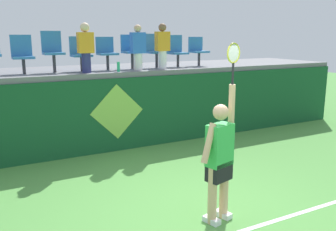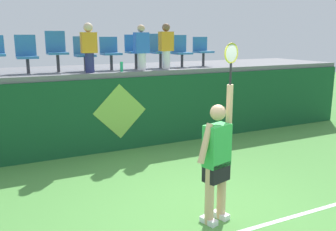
{
  "view_description": "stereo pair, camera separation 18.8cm",
  "coord_description": "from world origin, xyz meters",
  "px_view_note": "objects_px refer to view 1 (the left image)",
  "views": [
    {
      "loc": [
        -2.93,
        -4.22,
        2.63
      ],
      "look_at": [
        0.01,
        1.27,
        1.27
      ],
      "focal_mm": 39.22,
      "sensor_mm": 36.0,
      "label": 1
    },
    {
      "loc": [
        -2.76,
        -4.31,
        2.63
      ],
      "look_at": [
        0.01,
        1.27,
        1.27
      ],
      "focal_mm": 39.22,
      "sensor_mm": 36.0,
      "label": 2
    }
  ],
  "objects_px": {
    "stadium_chair_8": "(198,50)",
    "stadium_chair_3": "(80,52)",
    "spectator_1": "(138,47)",
    "spectator_0": "(86,47)",
    "stadium_chair_4": "(106,51)",
    "stadium_chair_6": "(155,49)",
    "spectator_2": "(162,45)",
    "stadium_chair_1": "(22,53)",
    "stadium_chair_7": "(177,50)",
    "stadium_chair_5": "(131,49)",
    "water_bottle": "(118,67)",
    "tennis_player": "(220,157)",
    "stadium_chair_2": "(53,49)"
  },
  "relations": [
    {
      "from": "spectator_2",
      "to": "water_bottle",
      "type": "bearing_deg",
      "value": -170.61
    },
    {
      "from": "stadium_chair_5",
      "to": "spectator_2",
      "type": "height_order",
      "value": "spectator_2"
    },
    {
      "from": "stadium_chair_8",
      "to": "spectator_2",
      "type": "height_order",
      "value": "spectator_2"
    },
    {
      "from": "stadium_chair_3",
      "to": "stadium_chair_4",
      "type": "relative_size",
      "value": 1.02
    },
    {
      "from": "stadium_chair_2",
      "to": "stadium_chair_5",
      "type": "height_order",
      "value": "stadium_chair_2"
    },
    {
      "from": "stadium_chair_1",
      "to": "spectator_2",
      "type": "xyz_separation_m",
      "value": [
        3.22,
        -0.41,
        0.14
      ]
    },
    {
      "from": "stadium_chair_5",
      "to": "stadium_chair_8",
      "type": "height_order",
      "value": "stadium_chair_5"
    },
    {
      "from": "stadium_chair_6",
      "to": "spectator_2",
      "type": "height_order",
      "value": "spectator_2"
    },
    {
      "from": "stadium_chair_6",
      "to": "stadium_chair_8",
      "type": "height_order",
      "value": "stadium_chair_6"
    },
    {
      "from": "stadium_chair_3",
      "to": "spectator_0",
      "type": "distance_m",
      "value": 0.49
    },
    {
      "from": "stadium_chair_1",
      "to": "stadium_chair_7",
      "type": "relative_size",
      "value": 1.01
    },
    {
      "from": "water_bottle",
      "to": "stadium_chair_5",
      "type": "distance_m",
      "value": 0.91
    },
    {
      "from": "spectator_0",
      "to": "stadium_chair_4",
      "type": "bearing_deg",
      "value": 36.35
    },
    {
      "from": "water_bottle",
      "to": "stadium_chair_2",
      "type": "bearing_deg",
      "value": 155.18
    },
    {
      "from": "spectator_0",
      "to": "water_bottle",
      "type": "bearing_deg",
      "value": -11.13
    },
    {
      "from": "stadium_chair_4",
      "to": "tennis_player",
      "type": "bearing_deg",
      "value": -89.48
    },
    {
      "from": "stadium_chair_4",
      "to": "stadium_chair_8",
      "type": "height_order",
      "value": "stadium_chair_4"
    },
    {
      "from": "stadium_chair_1",
      "to": "spectator_0",
      "type": "height_order",
      "value": "spectator_0"
    },
    {
      "from": "stadium_chair_8",
      "to": "spectator_0",
      "type": "distance_m",
      "value": 3.27
    },
    {
      "from": "stadium_chair_1",
      "to": "stadium_chair_7",
      "type": "distance_m",
      "value": 3.85
    },
    {
      "from": "spectator_0",
      "to": "spectator_2",
      "type": "bearing_deg",
      "value": 1.98
    },
    {
      "from": "stadium_chair_3",
      "to": "stadium_chair_6",
      "type": "xyz_separation_m",
      "value": [
        1.95,
        0.0,
        0.04
      ]
    },
    {
      "from": "stadium_chair_5",
      "to": "stadium_chair_7",
      "type": "distance_m",
      "value": 1.31
    },
    {
      "from": "stadium_chair_7",
      "to": "stadium_chair_8",
      "type": "height_order",
      "value": "stadium_chair_7"
    },
    {
      "from": "stadium_chair_3",
      "to": "spectator_2",
      "type": "height_order",
      "value": "spectator_2"
    },
    {
      "from": "stadium_chair_2",
      "to": "spectator_2",
      "type": "bearing_deg",
      "value": -9.01
    },
    {
      "from": "stadium_chair_7",
      "to": "spectator_1",
      "type": "height_order",
      "value": "spectator_1"
    },
    {
      "from": "stadium_chair_8",
      "to": "stadium_chair_3",
      "type": "bearing_deg",
      "value": 179.91
    },
    {
      "from": "stadium_chair_4",
      "to": "stadium_chair_7",
      "type": "height_order",
      "value": "stadium_chair_7"
    },
    {
      "from": "stadium_chair_4",
      "to": "spectator_1",
      "type": "relative_size",
      "value": 0.74
    },
    {
      "from": "stadium_chair_7",
      "to": "stadium_chair_3",
      "type": "bearing_deg",
      "value": -179.92
    },
    {
      "from": "stadium_chair_2",
      "to": "stadium_chair_7",
      "type": "relative_size",
      "value": 1.11
    },
    {
      "from": "tennis_player",
      "to": "spectator_1",
      "type": "bearing_deg",
      "value": 81.86
    },
    {
      "from": "stadium_chair_1",
      "to": "spectator_1",
      "type": "bearing_deg",
      "value": -9.93
    },
    {
      "from": "tennis_player",
      "to": "stadium_chair_1",
      "type": "height_order",
      "value": "stadium_chair_1"
    },
    {
      "from": "tennis_player",
      "to": "spectator_1",
      "type": "height_order",
      "value": "spectator_1"
    },
    {
      "from": "tennis_player",
      "to": "stadium_chair_5",
      "type": "xyz_separation_m",
      "value": [
        0.6,
        4.62,
        1.33
      ]
    },
    {
      "from": "stadium_chair_1",
      "to": "stadium_chair_4",
      "type": "distance_m",
      "value": 1.9
    },
    {
      "from": "stadium_chair_2",
      "to": "spectator_2",
      "type": "distance_m",
      "value": 2.6
    },
    {
      "from": "stadium_chair_2",
      "to": "spectator_2",
      "type": "height_order",
      "value": "spectator_2"
    },
    {
      "from": "stadium_chair_4",
      "to": "spectator_0",
      "type": "distance_m",
      "value": 0.8
    },
    {
      "from": "stadium_chair_8",
      "to": "spectator_1",
      "type": "distance_m",
      "value": 2.02
    },
    {
      "from": "stadium_chair_6",
      "to": "stadium_chair_5",
      "type": "bearing_deg",
      "value": -179.58
    },
    {
      "from": "water_bottle",
      "to": "stadium_chair_7",
      "type": "xyz_separation_m",
      "value": [
        1.87,
        0.61,
        0.33
      ]
    },
    {
      "from": "stadium_chair_4",
      "to": "spectator_1",
      "type": "distance_m",
      "value": 0.78
    },
    {
      "from": "stadium_chair_6",
      "to": "spectator_0",
      "type": "relative_size",
      "value": 0.79
    },
    {
      "from": "stadium_chair_1",
      "to": "spectator_1",
      "type": "xyz_separation_m",
      "value": [
        2.54,
        -0.45,
        0.11
      ]
    },
    {
      "from": "spectator_1",
      "to": "stadium_chair_5",
      "type": "bearing_deg",
      "value": 90.0
    },
    {
      "from": "stadium_chair_2",
      "to": "spectator_1",
      "type": "height_order",
      "value": "spectator_1"
    },
    {
      "from": "stadium_chair_2",
      "to": "stadium_chair_8",
      "type": "relative_size",
      "value": 1.18
    }
  ]
}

